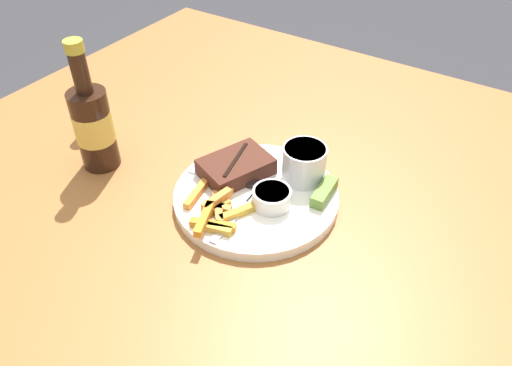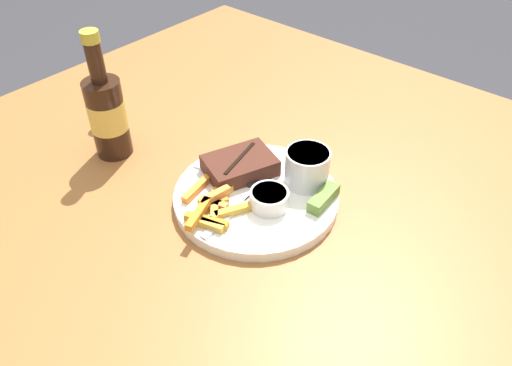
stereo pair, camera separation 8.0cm
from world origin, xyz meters
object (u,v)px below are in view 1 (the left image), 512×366
Objects in this scene: steak_portion at (236,167)px; beer_bottle at (93,124)px; dinner_plate at (256,196)px; knife_utensil at (242,183)px; coleslaw_cup at (304,162)px; salt_shaker at (83,120)px; pickle_spear at (324,192)px; dipping_sauce_cup at (272,197)px; fork_utensil at (234,218)px.

steak_portion is 0.26m from beer_bottle.
knife_utensil is at bearing 79.66° from dinner_plate.
steak_portion is 1.86× the size of coleslaw_cup.
salt_shaker is at bearing 92.65° from dinner_plate.
beer_bottle is at bearing 111.06° from steak_portion.
pickle_spear is 0.14m from knife_utensil.
beer_bottle is (-0.07, 0.29, 0.07)m from dinner_plate.
dinner_plate is at bearing 156.36° from knife_utensil.
pickle_spear is at bearing -81.93° from salt_shaker.
dipping_sauce_cup is at bearing -110.08° from steak_portion.
fork_utensil is at bearing -97.68° from salt_shaker.
dipping_sauce_cup is 0.42m from salt_shaker.
pickle_spear is at bearing -62.71° from dinner_plate.
fork_utensil is (-0.09, -0.06, -0.01)m from steak_portion.
pickle_spear is at bearing -73.06° from beer_bottle.
beer_bottle reaches higher than knife_utensil.
coleslaw_cup reaches higher than pickle_spear.
salt_shaker is (-0.04, 0.33, 0.00)m from steak_portion.
dinner_plate is 4.17× the size of salt_shaker.
beer_bottle is at bearing 85.84° from fork_utensil.
coleslaw_cup reaches higher than dipping_sauce_cup.
steak_portion is 2.11× the size of salt_shaker.
beer_bottle is (-0.14, 0.34, 0.03)m from coleslaw_cup.
dinner_plate is 0.11m from pickle_spear.
dinner_plate is at bearing 148.80° from coleslaw_cup.
beer_bottle is (-0.09, 0.23, 0.05)m from steak_portion.
pickle_spear is 0.30× the size of beer_bottle.
dinner_plate is 0.07m from fork_utensil.
knife_utensil is (-0.07, 0.08, -0.03)m from coleslaw_cup.
salt_shaker is at bearing 62.59° from beer_bottle.
dipping_sauce_cup is 0.26× the size of beer_bottle.
dinner_plate is at bearing -87.35° from salt_shaker.
dinner_plate is 0.39m from salt_shaker.
dinner_plate is at bearing 0.00° from fork_utensil.
salt_shaker is (0.05, 0.10, -0.05)m from beer_bottle.
dipping_sauce_cup reaches higher than knife_utensil.
knife_utensil is 0.70× the size of beer_bottle.
fork_utensil is 0.39m from salt_shaker.
beer_bottle reaches higher than pickle_spear.
knife_utensil is at bearing -74.23° from beer_bottle.
dipping_sauce_cup is (-0.09, 0.01, -0.02)m from coleslaw_cup.
coleslaw_cup is (0.08, -0.05, 0.04)m from dinner_plate.
pickle_spear is (0.06, -0.06, -0.01)m from dipping_sauce_cup.
coleslaw_cup reaches higher than dinner_plate.
salt_shaker is at bearing 90.90° from dipping_sauce_cup.
salt_shaker is at bearing 98.07° from pickle_spear.
fork_utensil is at bearing 164.13° from coleslaw_cup.
coleslaw_cup is at bearing -31.20° from dinner_plate.
knife_utensil is (0.01, 0.03, 0.01)m from dinner_plate.
pickle_spear is at bearing -41.40° from fork_utensil.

